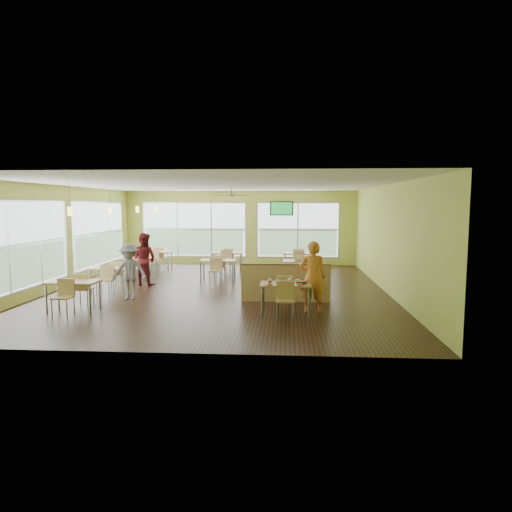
{
  "coord_description": "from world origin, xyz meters",
  "views": [
    {
      "loc": [
        2.01,
        -13.7,
        2.61
      ],
      "look_at": [
        1.16,
        -1.02,
        1.18
      ],
      "focal_mm": 32.0,
      "sensor_mm": 36.0,
      "label": 1
    }
  ],
  "objects_px": {
    "half_wall_divider": "(286,282)",
    "man_plaid": "(313,277)",
    "main_table": "(285,288)",
    "food_basket": "(302,282)"
  },
  "relations": [
    {
      "from": "half_wall_divider",
      "to": "man_plaid",
      "type": "xyz_separation_m",
      "value": [
        0.65,
        -1.2,
        0.35
      ]
    },
    {
      "from": "half_wall_divider",
      "to": "food_basket",
      "type": "distance_m",
      "value": 1.51
    },
    {
      "from": "main_table",
      "to": "food_basket",
      "type": "height_order",
      "value": "main_table"
    },
    {
      "from": "half_wall_divider",
      "to": "food_basket",
      "type": "bearing_deg",
      "value": -74.73
    },
    {
      "from": "half_wall_divider",
      "to": "man_plaid",
      "type": "bearing_deg",
      "value": -61.54
    },
    {
      "from": "main_table",
      "to": "food_basket",
      "type": "bearing_deg",
      "value": 2.55
    },
    {
      "from": "main_table",
      "to": "man_plaid",
      "type": "xyz_separation_m",
      "value": [
        0.65,
        0.25,
        0.24
      ]
    },
    {
      "from": "main_table",
      "to": "half_wall_divider",
      "type": "distance_m",
      "value": 1.45
    },
    {
      "from": "main_table",
      "to": "half_wall_divider",
      "type": "relative_size",
      "value": 0.63
    },
    {
      "from": "man_plaid",
      "to": "food_basket",
      "type": "xyz_separation_m",
      "value": [
        -0.26,
        -0.23,
        -0.09
      ]
    }
  ]
}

